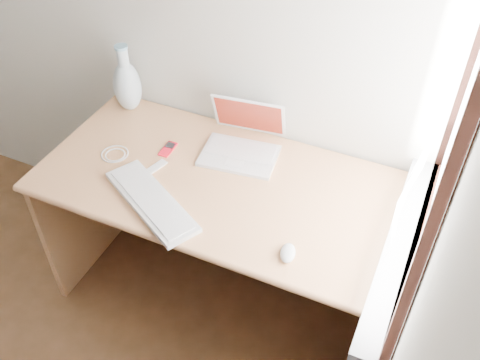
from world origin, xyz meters
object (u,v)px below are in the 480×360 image
at_px(laptop, 243,142).
at_px(external_keyboard, 151,201).
at_px(vase, 127,85).
at_px(desk, 228,204).

distance_m(laptop, external_keyboard, 0.47).
height_order(external_keyboard, vase, vase).
distance_m(external_keyboard, vase, 0.65).
height_order(laptop, vase, vase).
relative_size(external_keyboard, vase, 1.51).
bearing_deg(external_keyboard, vase, 158.61).
distance_m(desk, vase, 0.70).
bearing_deg(vase, desk, -17.70).
distance_m(laptop, vase, 0.61).
distance_m(desk, laptop, 0.29).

